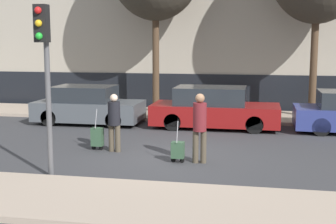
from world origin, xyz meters
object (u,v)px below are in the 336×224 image
object	(u,v)px
pedestrian_left	(114,119)
trolley_right	(178,150)
trolley_left	(97,137)
pedestrian_right	(200,124)
parked_bicycle	(228,107)
parked_car_0	(88,106)
parked_car_1	(214,109)
traffic_light	(45,56)

from	to	relation	value
pedestrian_left	trolley_right	distance (m)	2.20
trolley_left	trolley_right	size ratio (longest dim) A/B	1.10
pedestrian_right	trolley_right	xyz separation A→B (m)	(-0.55, -0.07, -0.69)
pedestrian_right	parked_bicycle	world-z (taller)	pedestrian_right
parked_car_0	trolley_left	xyz separation A→B (m)	(1.83, -4.09, -0.28)
parked_car_0	parked_car_1	world-z (taller)	parked_car_1
pedestrian_right	parked_bicycle	distance (m)	7.04
parked_car_0	pedestrian_left	world-z (taller)	pedestrian_left
parked_car_0	traffic_light	world-z (taller)	traffic_light
pedestrian_left	traffic_light	bearing A→B (deg)	-93.46
pedestrian_left	trolley_left	world-z (taller)	pedestrian_left
parked_car_1	pedestrian_right	bearing A→B (deg)	-88.45
trolley_left	pedestrian_right	xyz separation A→B (m)	(3.03, -0.86, 0.63)
parked_car_1	trolley_right	size ratio (longest dim) A/B	4.19
traffic_light	trolley_left	bearing A→B (deg)	87.47
parked_car_0	trolley_right	size ratio (longest dim) A/B	3.70
pedestrian_left	parked_car_1	bearing A→B (deg)	71.11
parked_car_1	traffic_light	xyz separation A→B (m)	(-3.02, -6.99, 2.05)
trolley_left	pedestrian_left	bearing A→B (deg)	-10.10
parked_car_0	trolley_right	distance (m)	6.64
pedestrian_right	parked_bicycle	xyz separation A→B (m)	(0.23, 7.02, -0.52)
trolley_left	trolley_right	world-z (taller)	trolley_left
parked_car_0	pedestrian_right	bearing A→B (deg)	-45.56
trolley_right	pedestrian_right	bearing A→B (deg)	7.65
parked_car_1	pedestrian_right	distance (m)	5.02
pedestrian_right	parked_bicycle	bearing A→B (deg)	80.56
trolley_right	traffic_light	world-z (taller)	traffic_light
parked_car_1	parked_bicycle	world-z (taller)	parked_car_1
parked_car_1	parked_bicycle	distance (m)	2.05
traffic_light	pedestrian_right	bearing A→B (deg)	32.20
pedestrian_left	traffic_light	world-z (taller)	traffic_light
parked_car_0	parked_car_1	xyz separation A→B (m)	(4.73, 0.05, 0.02)
parked_car_0	traffic_light	bearing A→B (deg)	-76.20
pedestrian_left	trolley_right	world-z (taller)	pedestrian_left
pedestrian_left	parked_bicycle	size ratio (longest dim) A/B	0.92
trolley_left	pedestrian_right	distance (m)	3.21
pedestrian_right	trolley_right	world-z (taller)	pedestrian_right
trolley_left	pedestrian_right	size ratio (longest dim) A/B	0.66
trolley_left	parked_bicycle	world-z (taller)	trolley_left
parked_car_0	trolley_left	size ratio (longest dim) A/B	3.37
trolley_right	parked_bicycle	size ratio (longest dim) A/B	0.61
pedestrian_right	trolley_right	size ratio (longest dim) A/B	1.65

